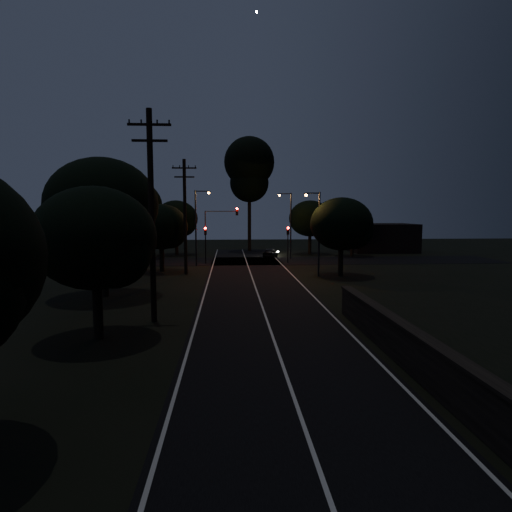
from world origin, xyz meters
TOP-DOWN VIEW (x-y plane):
  - road_surface at (0.00, 31.12)m, footprint 60.00×70.00m
  - utility_pole_mid at (-6.00, 15.00)m, footprint 2.20×0.30m
  - utility_pole_far at (-6.00, 32.00)m, footprint 2.20×0.30m
  - tree_left_b at (-7.81, 11.89)m, footprint 5.47×5.47m
  - tree_left_c at (-10.24, 21.85)m, footprint 7.45×7.45m
  - tree_left_d at (-8.32, 33.90)m, footprint 5.13×5.13m
  - tree_far_nw at (-8.80, 49.88)m, footprint 5.72×5.72m
  - tree_far_w at (-13.73, 45.85)m, footprint 7.65×7.65m
  - tree_far_ne at (9.20, 49.88)m, footprint 5.75×5.75m
  - tree_far_e at (14.18, 46.89)m, footprint 5.20×5.20m
  - tree_right_a at (8.20, 29.89)m, footprint 5.54×5.54m
  - tall_pine at (1.00, 55.00)m, footprint 7.25×7.25m
  - building_left at (-20.00, 52.00)m, footprint 10.00×8.00m
  - building_right at (20.00, 53.00)m, footprint 9.00×7.00m
  - signal_left at (-4.60, 39.99)m, footprint 0.28×0.35m
  - signal_right at (4.60, 39.99)m, footprint 0.28×0.35m
  - signal_mast at (-2.91, 39.99)m, footprint 3.70×0.35m
  - streetlight_a at (-5.31, 38.00)m, footprint 1.66×0.26m
  - streetlight_b at (5.31, 44.00)m, footprint 1.66×0.26m
  - streetlight_c at (5.83, 30.00)m, footprint 1.46×0.26m
  - car at (3.20, 45.82)m, footprint 2.40×3.62m

SIDE VIEW (x-z plane):
  - road_surface at x=0.00m, z-range 0.00..0.03m
  - car at x=3.20m, z-range 0.00..1.15m
  - building_right at x=20.00m, z-range 0.00..4.00m
  - building_left at x=-20.00m, z-range 0.00..4.40m
  - signal_left at x=-4.60m, z-range 0.79..4.89m
  - signal_right at x=4.60m, z-range 0.79..4.89m
  - tree_left_d at x=-8.32m, z-range 0.96..7.47m
  - tree_far_e at x=14.18m, z-range 0.97..7.58m
  - signal_mast at x=-2.91m, z-range 1.21..7.46m
  - streetlight_c at x=5.83m, z-range 0.60..8.10m
  - tree_left_b at x=-7.81m, z-range 1.03..7.98m
  - tree_right_a at x=8.20m, z-range 1.05..8.09m
  - streetlight_a at x=-5.31m, z-range 0.64..8.64m
  - streetlight_b at x=5.31m, z-range 0.64..8.64m
  - tree_far_nw at x=-8.80m, z-range 1.07..8.31m
  - tree_far_ne at x=9.20m, z-range 1.07..8.34m
  - utility_pole_far at x=-6.00m, z-range 0.23..10.73m
  - utility_pole_mid at x=-6.00m, z-range 0.24..11.24m
  - tree_left_c at x=-10.24m, z-range 1.38..10.79m
  - tree_far_w at x=-13.73m, z-range 1.46..11.21m
  - tall_pine at x=1.00m, z-range 3.65..20.13m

